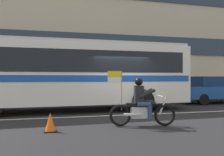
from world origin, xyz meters
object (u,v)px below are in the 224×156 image
Objects in this scene: fire_hydrant at (101,95)px; traffic_cone at (50,123)px; motorcycle_with_rider at (142,105)px; parked_sedan_curbside at (215,89)px; transit_bus at (75,71)px.

fire_hydrant is 7.72m from traffic_cone.
motorcycle_with_rider reaches higher than parked_sedan_curbside.
traffic_cone is at bearing -150.50° from parked_sedan_curbside.
parked_sedan_curbside is 6.39× the size of fire_hydrant.
motorcycle_with_rider is 3.93× the size of traffic_cone.
fire_hydrant is at bearing 166.84° from parked_sedan_curbside.
transit_bus is at bearing -170.97° from parked_sedan_curbside.
parked_sedan_curbside reaches higher than traffic_cone.
motorcycle_with_rider is 8.82m from parked_sedan_curbside.
parked_sedan_curbside reaches higher than fire_hydrant.
transit_bus is at bearing 75.89° from traffic_cone.
motorcycle_with_rider is 2.88m from traffic_cone.
motorcycle_with_rider reaches higher than fire_hydrant.
parked_sedan_curbside is at bearing 38.13° from motorcycle_with_rider.
transit_bus is 19.75× the size of traffic_cone.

